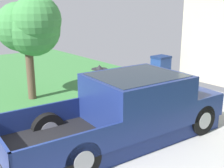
# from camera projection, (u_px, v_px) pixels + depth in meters

# --- Properties ---
(pickup_truck) EXTENTS (2.34, 5.72, 1.63)m
(pickup_truck) POSITION_uv_depth(u_px,v_px,m) (132.00, 110.00, 7.22)
(pickup_truck) COLOR navy
(pickup_truck) RESTS_ON ground
(person_with_hat) EXTENTS (0.51, 0.44, 1.69)m
(person_with_hat) POSITION_uv_depth(u_px,v_px,m) (100.00, 90.00, 8.07)
(person_with_hat) COLOR #333842
(person_with_hat) RESTS_ON ground
(handbag) EXTENTS (0.35, 0.19, 0.43)m
(handbag) POSITION_uv_depth(u_px,v_px,m) (97.00, 121.00, 8.11)
(handbag) COLOR #B24C56
(handbag) RESTS_ON ground
(neighbor_tree) EXTENTS (2.28, 2.10, 3.60)m
(neighbor_tree) POSITION_uv_depth(u_px,v_px,m) (30.00, 26.00, 9.86)
(neighbor_tree) COLOR brown
(neighbor_tree) RESTS_ON ground
(wheeled_trash_bin) EXTENTS (0.60, 0.72, 1.15)m
(wheeled_trash_bin) POSITION_uv_depth(u_px,v_px,m) (161.00, 68.00, 12.43)
(wheeled_trash_bin) COLOR navy
(wheeled_trash_bin) RESTS_ON ground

